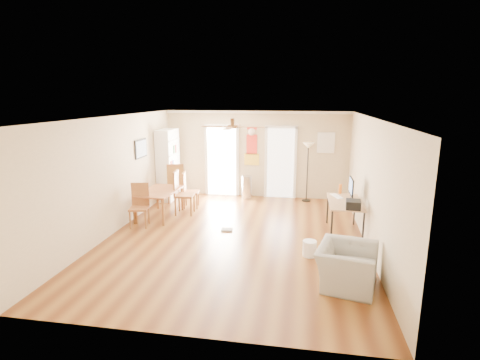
% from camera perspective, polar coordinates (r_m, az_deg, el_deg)
% --- Properties ---
extents(floor, '(7.00, 7.00, 0.00)m').
position_cam_1_polar(floor, '(8.21, -0.70, -8.77)').
color(floor, brown).
rests_on(floor, ground).
extents(ceiling, '(5.50, 7.00, 0.00)m').
position_cam_1_polar(ceiling, '(7.66, -0.76, 9.66)').
color(ceiling, silver).
rests_on(ceiling, floor).
extents(wall_back, '(5.50, 0.04, 2.60)m').
position_cam_1_polar(wall_back, '(11.24, 2.46, 3.96)').
color(wall_back, beige).
rests_on(wall_back, floor).
extents(wall_front, '(5.50, 0.04, 2.60)m').
position_cam_1_polar(wall_front, '(4.58, -8.66, -9.35)').
color(wall_front, beige).
rests_on(wall_front, floor).
extents(wall_left, '(0.04, 7.00, 2.60)m').
position_cam_1_polar(wall_left, '(8.74, -18.76, 0.76)').
color(wall_left, beige).
rests_on(wall_left, floor).
extents(wall_right, '(0.04, 7.00, 2.60)m').
position_cam_1_polar(wall_right, '(7.84, 19.48, -0.62)').
color(wall_right, beige).
rests_on(wall_right, floor).
extents(crown_molding, '(5.50, 7.00, 0.08)m').
position_cam_1_polar(crown_molding, '(7.66, -0.75, 9.36)').
color(crown_molding, white).
rests_on(crown_molding, wall_back).
extents(kitchen_doorway, '(0.90, 0.10, 2.10)m').
position_cam_1_polar(kitchen_doorway, '(11.44, -2.79, 2.84)').
color(kitchen_doorway, white).
rests_on(kitchen_doorway, wall_back).
extents(bathroom_doorway, '(0.80, 0.10, 2.10)m').
position_cam_1_polar(bathroom_doorway, '(11.20, 6.25, 2.57)').
color(bathroom_doorway, white).
rests_on(bathroom_doorway, wall_back).
extents(wall_decal, '(0.46, 0.03, 1.10)m').
position_cam_1_polar(wall_decal, '(11.20, 1.82, 5.23)').
color(wall_decal, red).
rests_on(wall_decal, wall_back).
extents(ac_grille, '(0.50, 0.04, 0.60)m').
position_cam_1_polar(ac_grille, '(11.09, 13.08, 5.61)').
color(ac_grille, white).
rests_on(ac_grille, wall_back).
extents(framed_poster, '(0.04, 0.66, 0.48)m').
position_cam_1_polar(framed_poster, '(9.90, -15.00, 4.69)').
color(framed_poster, black).
rests_on(framed_poster, wall_left).
extents(ceiling_fan, '(1.24, 1.24, 0.20)m').
position_cam_1_polar(ceiling_fan, '(7.37, -1.17, 8.21)').
color(ceiling_fan, '#593819').
rests_on(ceiling_fan, ceiling).
extents(bookshelf, '(0.47, 0.96, 2.08)m').
position_cam_1_polar(bookshelf, '(11.16, -11.00, 2.33)').
color(bookshelf, white).
rests_on(bookshelf, floor).
extents(dining_table, '(0.89, 1.42, 0.69)m').
position_cam_1_polar(dining_table, '(9.69, -12.17, -3.54)').
color(dining_table, '#9B5832').
rests_on(dining_table, floor).
extents(dining_chair_right_a, '(0.47, 0.47, 0.99)m').
position_cam_1_polar(dining_chair_right_a, '(10.28, -7.52, -1.56)').
color(dining_chair_right_a, '#AB6437').
rests_on(dining_chair_right_a, floor).
extents(dining_chair_right_b, '(0.51, 0.51, 1.13)m').
position_cam_1_polar(dining_chair_right_b, '(9.73, -8.53, -1.96)').
color(dining_chair_right_b, '#995831').
rests_on(dining_chair_right_b, floor).
extents(dining_chair_near, '(0.49, 0.49, 1.01)m').
position_cam_1_polar(dining_chair_near, '(9.02, -15.28, -3.86)').
color(dining_chair_near, olive).
rests_on(dining_chair_near, floor).
extents(dining_chair_far, '(0.60, 0.60, 1.14)m').
position_cam_1_polar(dining_chair_far, '(10.90, -9.85, -0.39)').
color(dining_chair_far, '#A27234').
rests_on(dining_chair_far, floor).
extents(trash_can, '(0.37, 0.37, 0.68)m').
position_cam_1_polar(trash_can, '(11.19, 1.06, -1.09)').
color(trash_can, silver).
rests_on(trash_can, floor).
extents(torchiere_lamp, '(0.37, 0.37, 1.73)m').
position_cam_1_polar(torchiere_lamp, '(10.91, 10.32, 1.18)').
color(torchiere_lamp, black).
rests_on(torchiere_lamp, floor).
extents(computer_desk, '(0.71, 1.42, 0.76)m').
position_cam_1_polar(computer_desk, '(8.59, 15.70, -5.59)').
color(computer_desk, tan).
rests_on(computer_desk, floor).
extents(imac, '(0.26, 0.54, 0.51)m').
position_cam_1_polar(imac, '(8.50, 16.74, -1.41)').
color(imac, black).
rests_on(imac, computer_desk).
extents(keyboard, '(0.28, 0.46, 0.02)m').
position_cam_1_polar(keyboard, '(8.83, 14.66, -2.42)').
color(keyboard, white).
rests_on(keyboard, computer_desk).
extents(printer, '(0.32, 0.36, 0.17)m').
position_cam_1_polar(printer, '(7.96, 17.03, -3.62)').
color(printer, black).
rests_on(printer, computer_desk).
extents(orange_bottle, '(0.09, 0.09, 0.23)m').
position_cam_1_polar(orange_bottle, '(9.10, 15.17, -1.33)').
color(orange_bottle, orange).
rests_on(orange_bottle, computer_desk).
extents(wastebasket_a, '(0.31, 0.31, 0.31)m').
position_cam_1_polar(wastebasket_a, '(7.37, 10.65, -10.31)').
color(wastebasket_a, white).
rests_on(wastebasket_a, floor).
extents(floor_cloth, '(0.27, 0.22, 0.04)m').
position_cam_1_polar(floor_cloth, '(8.60, -2.04, -7.65)').
color(floor_cloth, '#9B9B96').
rests_on(floor_cloth, floor).
extents(armchair, '(1.11, 1.20, 0.66)m').
position_cam_1_polar(armchair, '(6.38, 16.08, -12.60)').
color(armchair, '#9A9A95').
rests_on(armchair, floor).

